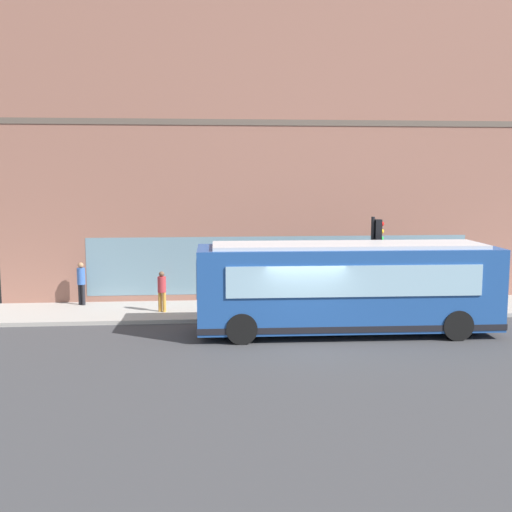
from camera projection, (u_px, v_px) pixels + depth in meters
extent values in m
plane|color=#38383A|center=(303.00, 340.00, 20.48)|extent=(120.00, 120.00, 0.00)
cube|color=#9E9991|center=(285.00, 309.00, 24.79)|extent=(3.56, 40.00, 0.15)
cube|color=#8C5B4C|center=(272.00, 143.00, 28.89)|extent=(6.45, 22.79, 13.57)
cube|color=brown|center=(280.00, 123.00, 25.76)|extent=(0.36, 22.34, 0.24)
cube|color=slate|center=(280.00, 265.00, 26.41)|extent=(0.12, 15.95, 2.40)
cube|color=#1E478C|center=(347.00, 287.00, 21.15)|extent=(2.71, 10.05, 2.70)
cube|color=silver|center=(348.00, 245.00, 20.97)|extent=(2.31, 9.04, 0.12)
cube|color=#8CB2C6|center=(198.00, 275.00, 20.77)|extent=(2.20, 0.13, 1.20)
cube|color=#8CB2C6|center=(340.00, 269.00, 22.35)|extent=(0.23, 8.20, 1.00)
cube|color=#8CB2C6|center=(356.00, 281.00, 19.84)|extent=(0.23, 8.20, 1.00)
cube|color=black|center=(346.00, 321.00, 21.29)|extent=(2.75, 10.09, 0.20)
cylinder|color=black|center=(239.00, 313.00, 22.19)|extent=(0.32, 1.01, 1.00)
cylinder|color=black|center=(242.00, 329.00, 19.91)|extent=(0.32, 1.01, 1.00)
cylinder|color=black|center=(433.00, 310.00, 22.64)|extent=(0.32, 1.01, 1.00)
cylinder|color=black|center=(457.00, 325.00, 20.36)|extent=(0.32, 1.01, 1.00)
cylinder|color=black|center=(372.00, 265.00, 23.60)|extent=(0.14, 0.14, 3.65)
cube|color=black|center=(378.00, 231.00, 23.46)|extent=(0.32, 0.24, 0.90)
sphere|color=red|center=(381.00, 224.00, 23.44)|extent=(0.20, 0.20, 0.20)
sphere|color=yellow|center=(381.00, 231.00, 23.47)|extent=(0.20, 0.20, 0.20)
sphere|color=green|center=(381.00, 239.00, 23.51)|extent=(0.20, 0.20, 0.20)
cylinder|color=red|center=(456.00, 302.00, 24.52)|extent=(0.24, 0.24, 0.55)
sphere|color=red|center=(456.00, 293.00, 24.48)|extent=(0.22, 0.22, 0.22)
cylinder|color=red|center=(460.00, 300.00, 24.53)|extent=(0.10, 0.12, 0.10)
cylinder|color=red|center=(454.00, 300.00, 24.69)|extent=(0.12, 0.10, 0.10)
cylinder|color=gold|center=(164.00, 302.00, 23.95)|extent=(0.14, 0.14, 0.75)
cylinder|color=gold|center=(160.00, 302.00, 24.02)|extent=(0.14, 0.14, 0.75)
cylinder|color=#B23338|center=(162.00, 284.00, 23.90)|extent=(0.32, 0.32, 0.60)
sphere|color=brown|center=(162.00, 274.00, 23.85)|extent=(0.20, 0.20, 0.20)
cylinder|color=black|center=(83.00, 295.00, 25.20)|extent=(0.14, 0.14, 0.84)
cylinder|color=black|center=(80.00, 294.00, 25.29)|extent=(0.14, 0.14, 0.84)
cylinder|color=#3359A5|center=(81.00, 276.00, 25.15)|extent=(0.32, 0.32, 0.66)
sphere|color=#9E704C|center=(81.00, 265.00, 25.09)|extent=(0.23, 0.23, 0.23)
cylinder|color=#3359A5|center=(458.00, 295.00, 25.34)|extent=(0.14, 0.14, 0.76)
cylinder|color=#3359A5|center=(462.00, 296.00, 25.22)|extent=(0.14, 0.14, 0.76)
cylinder|color=silver|center=(460.00, 279.00, 25.19)|extent=(0.32, 0.32, 0.60)
sphere|color=brown|center=(461.00, 269.00, 25.14)|extent=(0.21, 0.21, 0.21)
cube|color=#BF3F19|center=(374.00, 295.00, 24.95)|extent=(0.44, 0.40, 0.90)
cube|color=#8CB2C6|center=(379.00, 291.00, 24.95)|extent=(0.35, 0.03, 0.30)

